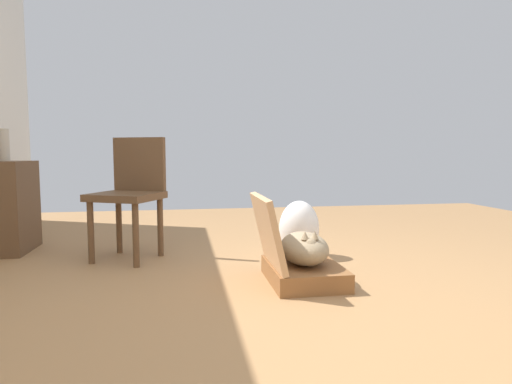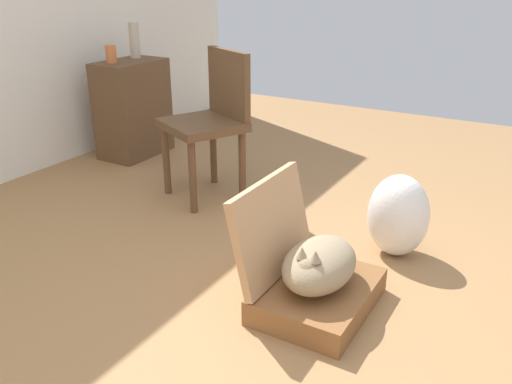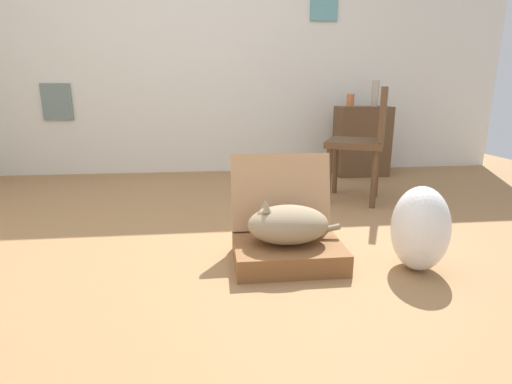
% 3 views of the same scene
% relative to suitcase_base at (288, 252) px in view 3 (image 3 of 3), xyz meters
% --- Properties ---
extents(ground_plane, '(7.68, 7.68, 0.00)m').
position_rel_suitcase_base_xyz_m(ground_plane, '(-0.35, 0.22, -0.06)').
color(ground_plane, '#9E7247').
rests_on(ground_plane, ground).
extents(wall_back, '(6.40, 0.15, 2.60)m').
position_rel_suitcase_base_xyz_m(wall_back, '(-0.35, 2.48, 1.24)').
color(wall_back, silver).
rests_on(wall_back, ground).
extents(suitcase_base, '(0.55, 0.42, 0.11)m').
position_rel_suitcase_base_xyz_m(suitcase_base, '(0.00, 0.00, 0.00)').
color(suitcase_base, brown).
rests_on(suitcase_base, ground).
extents(suitcase_lid, '(0.55, 0.13, 0.42)m').
position_rel_suitcase_base_xyz_m(suitcase_lid, '(0.00, 0.22, 0.26)').
color(suitcase_lid, tan).
rests_on(suitcase_lid, suitcase_base).
extents(cat, '(0.49, 0.28, 0.22)m').
position_rel_suitcase_base_xyz_m(cat, '(-0.00, 0.00, 0.15)').
color(cat, '#998466').
rests_on(cat, suitcase_base).
extents(plastic_bag_white, '(0.26, 0.30, 0.42)m').
position_rel_suitcase_base_xyz_m(plastic_bag_white, '(0.62, -0.14, 0.16)').
color(plastic_bag_white, white).
rests_on(plastic_bag_white, ground).
extents(side_table, '(0.53, 0.33, 0.71)m').
position_rel_suitcase_base_xyz_m(side_table, '(1.17, 2.07, 0.30)').
color(side_table, brown).
rests_on(side_table, ground).
extents(vase_tall, '(0.08, 0.08, 0.12)m').
position_rel_suitcase_base_xyz_m(vase_tall, '(1.04, 2.10, 0.72)').
color(vase_tall, '#CC6B38').
rests_on(vase_tall, side_table).
extents(vase_short, '(0.08, 0.08, 0.26)m').
position_rel_suitcase_base_xyz_m(vase_short, '(1.31, 2.11, 0.78)').
color(vase_short, '#B7AD99').
rests_on(vase_short, side_table).
extents(chair, '(0.58, 0.59, 0.89)m').
position_rel_suitcase_base_xyz_m(chair, '(0.81, 1.09, 0.45)').
color(chair, brown).
rests_on(chair, ground).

